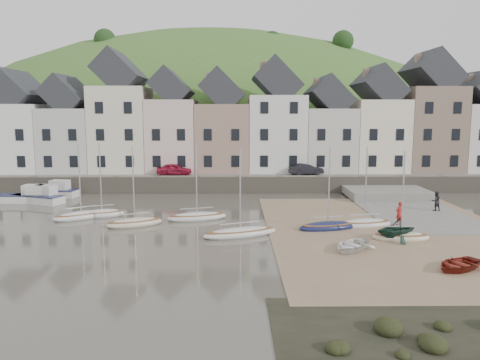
{
  "coord_description": "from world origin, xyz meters",
  "views": [
    {
      "loc": [
        -0.47,
        -32.92,
        8.71
      ],
      "look_at": [
        0.0,
        6.0,
        3.0
      ],
      "focal_mm": 35.15,
      "sensor_mm": 36.0,
      "label": 1
    }
  ],
  "objects_px": {
    "car_left": "(174,169)",
    "car_right": "(306,169)",
    "rowboat_red": "(458,264)",
    "person_dark": "(436,201)",
    "person_red": "(399,213)",
    "rowboat_white": "(351,245)",
    "rowboat_green": "(396,229)",
    "sailboat_0": "(81,215)"
  },
  "relations": [
    {
      "from": "rowboat_green",
      "to": "car_left",
      "type": "distance_m",
      "value": 27.97
    },
    {
      "from": "rowboat_red",
      "to": "person_dark",
      "type": "bearing_deg",
      "value": 129.96
    },
    {
      "from": "sailboat_0",
      "to": "rowboat_white",
      "type": "bearing_deg",
      "value": -25.0
    },
    {
      "from": "person_red",
      "to": "car_right",
      "type": "bearing_deg",
      "value": -100.9
    },
    {
      "from": "person_red",
      "to": "car_left",
      "type": "xyz_separation_m",
      "value": [
        -19.3,
        17.62,
        1.24
      ]
    },
    {
      "from": "car_left",
      "to": "car_right",
      "type": "relative_size",
      "value": 1.01
    },
    {
      "from": "person_red",
      "to": "person_dark",
      "type": "distance_m",
      "value": 7.17
    },
    {
      "from": "rowboat_red",
      "to": "car_left",
      "type": "height_order",
      "value": "car_left"
    },
    {
      "from": "rowboat_green",
      "to": "car_left",
      "type": "relative_size",
      "value": 0.75
    },
    {
      "from": "car_right",
      "to": "rowboat_green",
      "type": "bearing_deg",
      "value": 172.36
    },
    {
      "from": "person_dark",
      "to": "car_left",
      "type": "xyz_separation_m",
      "value": [
        -24.3,
        12.48,
        1.29
      ]
    },
    {
      "from": "rowboat_white",
      "to": "person_dark",
      "type": "relative_size",
      "value": 1.88
    },
    {
      "from": "sailboat_0",
      "to": "person_dark",
      "type": "relative_size",
      "value": 3.74
    },
    {
      "from": "rowboat_green",
      "to": "sailboat_0",
      "type": "bearing_deg",
      "value": -123.04
    },
    {
      "from": "rowboat_red",
      "to": "car_right",
      "type": "bearing_deg",
      "value": 157.58
    },
    {
      "from": "car_left",
      "to": "car_right",
      "type": "bearing_deg",
      "value": -88.07
    },
    {
      "from": "person_red",
      "to": "rowboat_red",
      "type": "bearing_deg",
      "value": 63.61
    },
    {
      "from": "person_red",
      "to": "car_left",
      "type": "relative_size",
      "value": 0.46
    },
    {
      "from": "person_dark",
      "to": "car_left",
      "type": "bearing_deg",
      "value": -35.31
    },
    {
      "from": "car_left",
      "to": "person_dark",
      "type": "bearing_deg",
      "value": -115.26
    },
    {
      "from": "rowboat_white",
      "to": "rowboat_green",
      "type": "xyz_separation_m",
      "value": [
        3.63,
        2.35,
        0.44
      ]
    },
    {
      "from": "sailboat_0",
      "to": "car_right",
      "type": "bearing_deg",
      "value": 35.41
    },
    {
      "from": "rowboat_white",
      "to": "car_left",
      "type": "distance_m",
      "value": 27.84
    },
    {
      "from": "rowboat_red",
      "to": "person_dark",
      "type": "height_order",
      "value": "person_dark"
    },
    {
      "from": "car_left",
      "to": "rowboat_green",
      "type": "bearing_deg",
      "value": -138.72
    },
    {
      "from": "sailboat_0",
      "to": "person_red",
      "type": "bearing_deg",
      "value": -6.69
    },
    {
      "from": "rowboat_white",
      "to": "person_red",
      "type": "distance_m",
      "value": 8.22
    },
    {
      "from": "rowboat_red",
      "to": "person_red",
      "type": "relative_size",
      "value": 1.77
    },
    {
      "from": "sailboat_0",
      "to": "rowboat_green",
      "type": "bearing_deg",
      "value": -16.41
    },
    {
      "from": "sailboat_0",
      "to": "car_left",
      "type": "xyz_separation_m",
      "value": [
        5.79,
        14.68,
        2.0
      ]
    },
    {
      "from": "rowboat_red",
      "to": "person_red",
      "type": "xyz_separation_m",
      "value": [
        0.23,
        10.07,
        0.63
      ]
    },
    {
      "from": "car_left",
      "to": "rowboat_red",
      "type": "bearing_deg",
      "value": -143.52
    },
    {
      "from": "car_left",
      "to": "car_right",
      "type": "height_order",
      "value": "car_left"
    },
    {
      "from": "rowboat_white",
      "to": "rowboat_red",
      "type": "xyz_separation_m",
      "value": [
        4.98,
        -3.74,
        -0.0
      ]
    },
    {
      "from": "rowboat_green",
      "to": "person_red",
      "type": "bearing_deg",
      "value": 141.57
    },
    {
      "from": "rowboat_green",
      "to": "rowboat_red",
      "type": "xyz_separation_m",
      "value": [
        1.35,
        -6.09,
        -0.44
      ]
    },
    {
      "from": "sailboat_0",
      "to": "rowboat_red",
      "type": "relative_size",
      "value": 1.99
    },
    {
      "from": "rowboat_white",
      "to": "person_red",
      "type": "bearing_deg",
      "value": 93.11
    },
    {
      "from": "rowboat_red",
      "to": "car_left",
      "type": "xyz_separation_m",
      "value": [
        -19.07,
        27.69,
        1.87
      ]
    },
    {
      "from": "person_dark",
      "to": "car_right",
      "type": "xyz_separation_m",
      "value": [
        -9.44,
        12.48,
        1.27
      ]
    },
    {
      "from": "person_red",
      "to": "car_left",
      "type": "height_order",
      "value": "car_left"
    },
    {
      "from": "sailboat_0",
      "to": "rowboat_white",
      "type": "height_order",
      "value": "sailboat_0"
    }
  ]
}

